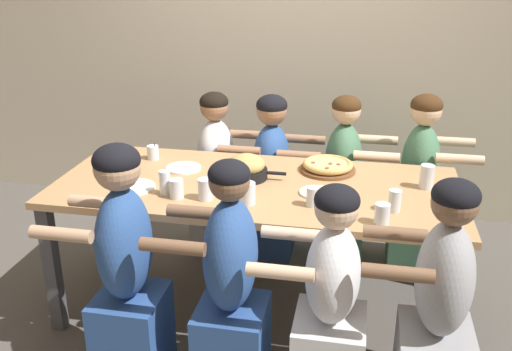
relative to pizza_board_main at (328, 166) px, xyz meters
The scene contains 26 objects.
ground_plane 0.95m from the pizza_board_main, 143.58° to the right, with size 18.00×18.00×0.00m, color #514C47.
restaurant_back_panel 1.51m from the pizza_board_main, 106.75° to the left, with size 10.00×0.06×3.20m, color beige.
dining_table 0.48m from the pizza_board_main, 143.58° to the right, with size 2.23×0.96×0.79m.
pizza_board_main is the anchor object (origin of this frame).
skillet_bowl 0.49m from the pizza_board_main, 155.73° to the right, with size 0.35×0.24×0.14m.
empty_plate_a 0.85m from the pizza_board_main, behind, with size 0.21×0.21×0.02m.
empty_plate_b 1.12m from the pizza_board_main, 155.53° to the right, with size 0.24×0.24×0.02m.
empty_plate_c 0.35m from the pizza_board_main, 95.06° to the right, with size 0.19×0.19×0.02m.
cocktail_glass_blue 1.08m from the pizza_board_main, behind, with size 0.07×0.07×0.11m.
drinking_glass_a 0.51m from the pizza_board_main, 94.09° to the right, with size 0.07×0.07×0.10m.
drinking_glass_b 0.96m from the pizza_board_main, 148.08° to the right, with size 0.06×0.06×0.13m.
drinking_glass_c 0.92m from the pizza_board_main, 143.97° to the right, with size 0.07×0.07×0.10m.
drinking_glass_d 0.71m from the pizza_board_main, 64.82° to the right, with size 0.07×0.07×0.10m.
drinking_glass_e 0.65m from the pizza_board_main, 123.82° to the right, with size 0.08×0.08×0.11m.
drinking_glass_f 0.62m from the pizza_board_main, 79.78° to the right, with size 0.07×0.07×0.12m.
drinking_glass_g 0.57m from the pizza_board_main, 16.04° to the right, with size 0.08×0.08×0.13m.
drinking_glass_h 0.61m from the pizza_board_main, 53.36° to the right, with size 0.06×0.06×0.11m.
drinking_glass_i 0.79m from the pizza_board_main, 138.06° to the right, with size 0.08×0.08×0.11m.
diner_far_midleft 0.95m from the pizza_board_main, 151.84° to the left, with size 0.51×0.40×1.13m.
diner_near_midright 1.03m from the pizza_board_main, 84.18° to the right, with size 0.51×0.40×1.11m.
diner_far_center 0.66m from the pizza_board_main, 133.55° to the left, with size 0.51×0.40×1.13m.
diner_near_midleft 1.32m from the pizza_board_main, 131.38° to the right, with size 0.51×0.40×1.22m.
diner_near_center 1.08m from the pizza_board_main, 110.03° to the right, with size 0.51×0.40×1.19m.
diner_near_right 1.16m from the pizza_board_main, 60.08° to the right, with size 0.51×0.40×1.17m.
diner_far_right 0.76m from the pizza_board_main, 36.79° to the left, with size 0.51×0.40×1.18m.
diner_far_midright 0.53m from the pizza_board_main, 79.50° to the left, with size 0.51×0.40×1.15m.
Camera 1 is at (0.56, -2.86, 2.00)m, focal length 40.00 mm.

